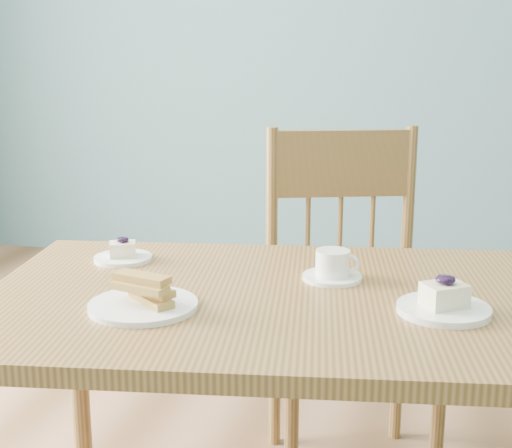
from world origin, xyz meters
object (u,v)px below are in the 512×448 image
object	(u,v)px
dining_chair	(349,304)
cheesecake_plate_far	(123,254)
dining_table	(305,327)
biscotti_plate	(143,298)
coffee_cup	(333,267)
cheesecake_plate_near	(444,303)

from	to	relation	value
dining_chair	cheesecake_plate_far	bearing A→B (deg)	-160.60
dining_table	biscotti_plate	bearing A→B (deg)	-161.10
cheesecake_plate_far	biscotti_plate	distance (m)	0.35
cheesecake_plate_far	coffee_cup	size ratio (longest dim) A/B	1.05
coffee_cup	dining_table	bearing A→B (deg)	-112.99
cheesecake_plate_near	cheesecake_plate_far	world-z (taller)	cheesecake_plate_near
cheesecake_plate_near	dining_chair	bearing A→B (deg)	113.16
cheesecake_plate_near	biscotti_plate	bearing A→B (deg)	-167.91
dining_table	cheesecake_plate_far	distance (m)	0.51
dining_table	coffee_cup	distance (m)	0.16
cheesecake_plate_near	coffee_cup	xyz separation A→B (m)	(-0.24, 0.16, 0.01)
dining_table	cheesecake_plate_near	distance (m)	0.30
cheesecake_plate_far	dining_table	bearing A→B (deg)	-16.26
dining_table	dining_chair	distance (m)	0.57
dining_table	cheesecake_plate_near	bearing A→B (deg)	-16.66
cheesecake_plate_near	coffee_cup	distance (m)	0.29
cheesecake_plate_far	dining_chair	bearing A→B (deg)	39.12
dining_table	cheesecake_plate_far	world-z (taller)	cheesecake_plate_far
cheesecake_plate_far	coffee_cup	distance (m)	0.52
biscotti_plate	dining_chair	bearing A→B (deg)	65.39
coffee_cup	biscotti_plate	distance (m)	0.44
cheesecake_plate_near	dining_table	bearing A→B (deg)	172.70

